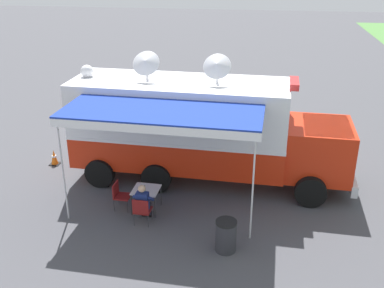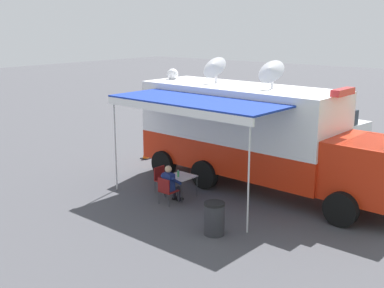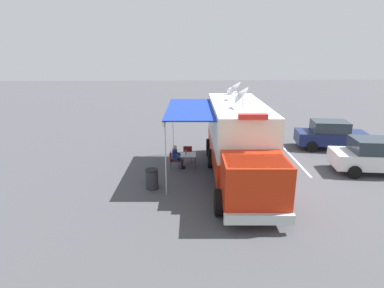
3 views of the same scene
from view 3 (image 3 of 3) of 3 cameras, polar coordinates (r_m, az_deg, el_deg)
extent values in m
plane|color=#47474C|center=(16.53, 7.84, -4.83)|extent=(100.00, 100.00, 0.00)
cube|color=silver|center=(18.75, 18.17, -2.90)|extent=(0.32, 4.80, 0.01)
cube|color=red|center=(16.15, 8.00, -1.02)|extent=(2.80, 7.30, 1.10)
cube|color=white|center=(15.79, 8.21, 3.82)|extent=(2.80, 7.30, 1.70)
cube|color=white|center=(15.99, 8.08, 0.85)|extent=(2.82, 7.32, 0.10)
cube|color=red|center=(11.74, 11.11, -6.51)|extent=(2.39, 2.19, 1.70)
cube|color=#28333D|center=(11.38, 11.43, -4.59)|extent=(2.21, 1.56, 0.70)
cube|color=silver|center=(11.15, 11.95, -13.06)|extent=(2.38, 0.30, 0.36)
cylinder|color=black|center=(12.61, 16.36, -9.98)|extent=(0.34, 1.01, 1.00)
cylinder|color=black|center=(12.15, 4.79, -10.36)|extent=(0.34, 1.01, 1.00)
cylinder|color=black|center=(17.07, 11.84, -2.54)|extent=(0.34, 1.01, 1.00)
cylinder|color=black|center=(16.74, 3.42, -2.59)|extent=(0.34, 1.01, 1.00)
cylinder|color=black|center=(18.92, 10.66, -0.58)|extent=(0.34, 1.01, 1.00)
cylinder|color=black|center=(18.62, 3.07, -0.59)|extent=(0.34, 1.01, 1.00)
cube|color=white|center=(15.61, 8.34, 7.04)|extent=(2.80, 7.30, 0.10)
cube|color=red|center=(12.00, 10.84, 4.87)|extent=(1.11, 0.33, 0.20)
cylinder|color=silver|center=(16.63, 7.86, 8.60)|extent=(0.10, 0.10, 0.45)
cone|color=silver|center=(16.56, 7.39, 10.00)|extent=(0.75, 0.93, 0.81)
cylinder|color=silver|center=(14.34, 9.09, 7.28)|extent=(0.10, 0.10, 0.45)
cone|color=silver|center=(14.26, 8.57, 8.90)|extent=(0.75, 0.93, 0.81)
sphere|color=white|center=(18.72, 6.99, 9.38)|extent=(0.44, 0.44, 0.44)
cube|color=#193399|center=(15.49, -0.38, 6.39)|extent=(2.44, 5.85, 0.06)
cube|color=white|center=(15.56, -4.31, 5.86)|extent=(0.32, 5.76, 0.24)
cylinder|color=silver|center=(13.30, -4.76, -2.65)|extent=(0.05, 0.05, 3.25)
cylinder|color=silver|center=(18.53, -3.41, 2.93)|extent=(0.05, 0.05, 3.25)
cube|color=silver|center=(16.64, -0.70, -1.90)|extent=(0.83, 0.83, 0.03)
cylinder|color=#333338|center=(16.42, 0.59, -3.51)|extent=(0.03, 0.03, 0.70)
cylinder|color=#333338|center=(16.42, -2.00, -3.51)|extent=(0.03, 0.03, 0.70)
cylinder|color=#333338|center=(17.11, 0.56, -2.66)|extent=(0.03, 0.03, 0.70)
cylinder|color=#333338|center=(17.12, -1.92, -2.66)|extent=(0.03, 0.03, 0.70)
cylinder|color=#3F9959|center=(16.63, -1.12, -1.50)|extent=(0.07, 0.07, 0.20)
cylinder|color=white|center=(16.59, -1.12, -1.13)|extent=(0.04, 0.04, 0.02)
cube|color=maroon|center=(16.67, -3.10, -2.96)|extent=(0.50, 0.50, 0.04)
cube|color=maroon|center=(16.61, -3.87, -2.21)|extent=(0.06, 0.48, 0.44)
cylinder|color=#333338|center=(16.94, -2.30, -3.38)|extent=(0.02, 0.02, 0.42)
cylinder|color=#333338|center=(16.53, -2.36, -3.91)|extent=(0.02, 0.02, 0.42)
cylinder|color=#333338|center=(16.96, -3.79, -3.38)|extent=(0.02, 0.02, 0.42)
cylinder|color=#333338|center=(16.55, -3.89, -3.90)|extent=(0.02, 0.02, 0.42)
cube|color=maroon|center=(17.45, -0.79, -2.03)|extent=(0.50, 0.50, 0.04)
cube|color=maroon|center=(17.59, -0.79, -1.09)|extent=(0.48, 0.06, 0.44)
cylinder|color=#333338|center=(17.31, -0.07, -2.92)|extent=(0.02, 0.02, 0.42)
cylinder|color=#333338|center=(17.31, -1.53, -2.92)|extent=(0.02, 0.02, 0.42)
cylinder|color=#333338|center=(17.72, -0.07, -2.45)|extent=(0.02, 0.02, 0.42)
cylinder|color=#333338|center=(17.73, -1.49, -2.45)|extent=(0.02, 0.02, 0.42)
cube|color=navy|center=(16.57, -3.11, -1.98)|extent=(0.25, 0.37, 0.56)
sphere|color=tan|center=(16.44, -3.13, -0.60)|extent=(0.22, 0.22, 0.22)
cylinder|color=navy|center=(16.77, -2.66, -1.60)|extent=(0.43, 0.11, 0.34)
cylinder|color=navy|center=(16.34, -2.74, -2.11)|extent=(0.43, 0.11, 0.34)
cylinder|color=black|center=(16.75, -2.46, -2.78)|extent=(0.39, 0.15, 0.13)
cylinder|color=black|center=(16.82, -1.84, -3.52)|extent=(0.11, 0.11, 0.42)
cube|color=black|center=(16.88, -1.63, -4.08)|extent=(0.24, 0.11, 0.07)
cylinder|color=black|center=(16.56, -2.49, -3.01)|extent=(0.39, 0.15, 0.13)
cylinder|color=black|center=(16.63, -1.86, -3.76)|extent=(0.11, 0.11, 0.42)
cube|color=black|center=(16.69, -1.65, -4.32)|extent=(0.24, 0.11, 0.07)
cylinder|color=#2D2D33|center=(14.37, -7.19, -6.36)|extent=(0.56, 0.56, 0.85)
cylinder|color=black|center=(14.20, -7.26, -4.66)|extent=(0.57, 0.57, 0.06)
cube|color=black|center=(21.11, 6.28, 0.05)|extent=(0.36, 0.36, 0.03)
cone|color=orange|center=(21.03, 6.30, 0.81)|extent=(0.26, 0.26, 0.55)
cylinder|color=white|center=(21.02, 6.30, 0.88)|extent=(0.17, 0.17, 0.06)
cube|color=silver|center=(18.44, 30.07, -2.40)|extent=(4.41, 2.36, 0.76)
cube|color=#28333D|center=(18.18, 29.97, -0.25)|extent=(2.30, 1.87, 0.68)
cylinder|color=black|center=(18.84, 25.22, -2.57)|extent=(0.66, 0.31, 0.64)
cylinder|color=black|center=(17.26, 27.15, -4.51)|extent=(0.66, 0.31, 0.64)
cube|color=navy|center=(21.71, 23.68, 1.06)|extent=(4.43, 2.45, 0.76)
cube|color=#28333D|center=(21.50, 23.52, 2.93)|extent=(2.33, 1.92, 0.68)
cylinder|color=black|center=(23.04, 26.05, 0.62)|extent=(0.67, 0.32, 0.64)
cylinder|color=black|center=(21.41, 27.55, -0.70)|extent=(0.67, 0.32, 0.64)
cylinder|color=black|center=(22.31, 19.74, 0.87)|extent=(0.67, 0.32, 0.64)
cylinder|color=black|center=(20.62, 20.78, -0.48)|extent=(0.67, 0.32, 0.64)
camera|label=1|loc=(17.03, -46.68, 16.57)|focal=42.26mm
camera|label=2|loc=(12.72, -65.14, 5.16)|focal=45.86mm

